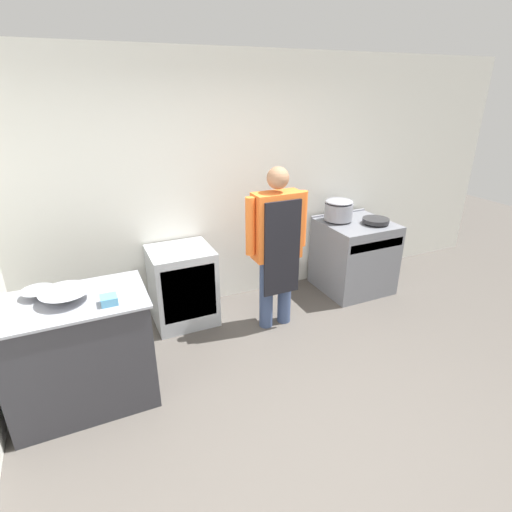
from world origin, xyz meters
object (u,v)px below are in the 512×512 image
(plastic_tub, at_px, (109,300))
(saute_pan, at_px, (376,220))
(fridge_unit, at_px, (183,286))
(mixing_bowl, at_px, (66,296))
(stove, at_px, (354,256))
(person_cook, at_px, (277,240))
(stock_pot, at_px, (339,209))

(plastic_tub, height_order, saute_pan, plastic_tub)
(plastic_tub, bearing_deg, fridge_unit, 53.22)
(mixing_bowl, distance_m, saute_pan, 3.36)
(fridge_unit, relative_size, mixing_bowl, 2.31)
(mixing_bowl, bearing_deg, saute_pan, 10.19)
(stove, xyz_separation_m, plastic_tub, (-2.87, -0.90, 0.52))
(person_cook, relative_size, mixing_bowl, 4.70)
(fridge_unit, bearing_deg, mixing_bowl, -140.61)
(stock_pot, bearing_deg, mixing_bowl, -163.74)
(person_cook, height_order, stock_pot, person_cook)
(stock_pot, bearing_deg, saute_pan, -38.76)
(fridge_unit, height_order, person_cook, person_cook)
(stock_pot, bearing_deg, fridge_unit, -179.77)
(fridge_unit, bearing_deg, stove, -3.51)
(plastic_tub, bearing_deg, stove, 17.38)
(mixing_bowl, height_order, stock_pot, stock_pot)
(stock_pot, bearing_deg, plastic_tub, -158.96)
(plastic_tub, bearing_deg, mixing_bowl, 148.39)
(stove, relative_size, plastic_tub, 7.71)
(person_cook, height_order, plastic_tub, person_cook)
(plastic_tub, distance_m, saute_pan, 3.13)
(plastic_tub, xyz_separation_m, stock_pot, (2.69, 1.04, 0.06))
(plastic_tub, xyz_separation_m, saute_pan, (3.03, 0.76, -0.05))
(stove, distance_m, saute_pan, 0.52)
(person_cook, distance_m, saute_pan, 1.42)
(fridge_unit, relative_size, plastic_tub, 7.20)
(plastic_tub, height_order, stock_pot, stock_pot)
(stock_pot, height_order, saute_pan, stock_pot)
(saute_pan, bearing_deg, person_cook, -171.45)
(plastic_tub, distance_m, stock_pot, 2.89)
(stove, xyz_separation_m, fridge_unit, (-2.10, 0.13, -0.02))
(mixing_bowl, bearing_deg, plastic_tub, -31.61)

